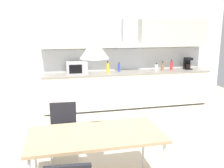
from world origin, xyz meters
The scene contains 15 objects.
ground_plane centered at (0.00, 0.00, -0.01)m, with size 9.34×7.55×0.02m, color beige.
wall_back centered at (0.00, 2.57, 1.39)m, with size 7.47×0.10×2.77m, color silver.
kitchen_counter centered at (1.02, 2.21, 0.45)m, with size 4.08×0.64×0.89m.
backsplash_tile centered at (1.02, 2.50, 1.16)m, with size 4.06×0.02×0.53m, color silver.
upper_wall_cabinets centered at (1.02, 2.35, 1.80)m, with size 4.06×0.40×0.67m.
microwave centered at (-0.22, 2.21, 1.03)m, with size 0.48×0.35×0.28m.
coffee_maker centered at (2.62, 2.24, 1.04)m, with size 0.18×0.19×0.30m.
bottle_red centered at (2.17, 2.23, 1.00)m, with size 0.07×0.07×0.26m.
bottle_yellow centered at (0.51, 2.17, 1.01)m, with size 0.08×0.08×0.28m.
bottle_blue centered at (0.81, 2.27, 0.99)m, with size 0.06×0.06×0.24m.
bottle_white centered at (1.76, 2.23, 0.97)m, with size 0.08×0.08×0.19m.
bottle_brown centered at (1.91, 2.19, 0.99)m, with size 0.07×0.07×0.23m.
dining_table centered at (-0.29, -0.83, 0.68)m, with size 1.57×0.78×0.73m.
chair_far_left centered at (-0.63, -0.06, 0.53)m, with size 0.43×0.43×0.87m.
pendant_lamp centered at (-0.29, -0.83, 1.72)m, with size 0.32×0.32×0.22m, color silver.
Camera 1 is at (-0.71, -3.52, 1.94)m, focal length 40.00 mm.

